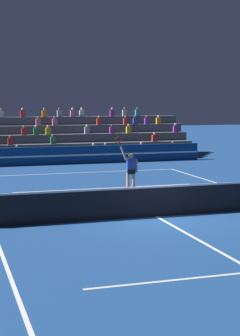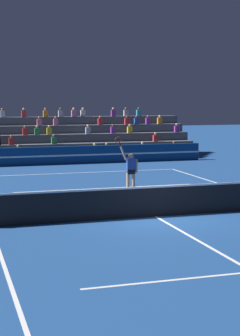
% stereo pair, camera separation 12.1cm
% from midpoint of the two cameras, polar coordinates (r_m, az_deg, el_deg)
% --- Properties ---
extents(ground_plane, '(120.00, 120.00, 0.00)m').
position_cam_midpoint_polar(ground_plane, '(19.24, 3.55, -4.96)').
color(ground_plane, navy).
extents(court_lines, '(11.10, 23.90, 0.01)m').
position_cam_midpoint_polar(court_lines, '(19.24, 3.55, -4.95)').
color(court_lines, white).
rests_on(court_lines, ground).
extents(tennis_net, '(12.00, 0.10, 1.10)m').
position_cam_midpoint_polar(tennis_net, '(19.14, 3.56, -3.36)').
color(tennis_net, black).
rests_on(tennis_net, ground).
extents(sponsor_banner_wall, '(18.00, 0.26, 1.10)m').
position_cam_midpoint_polar(sponsor_banner_wall, '(34.50, -5.99, 1.28)').
color(sponsor_banner_wall, navy).
rests_on(sponsor_banner_wall, ground).
extents(bleacher_stand, '(18.92, 4.75, 3.38)m').
position_cam_midpoint_polar(bleacher_stand, '(38.18, -7.13, 2.53)').
color(bleacher_stand, '#4C515B').
rests_on(bleacher_stand, ground).
extents(tennis_player, '(1.03, 0.36, 2.48)m').
position_cam_midpoint_polar(tennis_player, '(23.63, 0.93, -0.27)').
color(tennis_player, tan).
rests_on(tennis_player, ground).
extents(tennis_ball, '(0.07, 0.07, 0.07)m').
position_cam_midpoint_polar(tennis_ball, '(24.70, 3.23, -2.20)').
color(tennis_ball, '#C6DB33').
rests_on(tennis_ball, ground).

